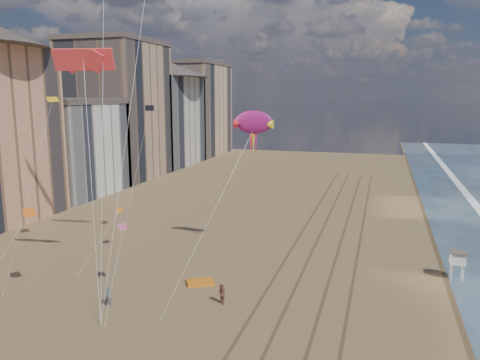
% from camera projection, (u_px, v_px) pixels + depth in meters
% --- Properties ---
extents(wet_sand, '(260.00, 260.00, 0.00)m').
position_uv_depth(wet_sand, '(476.00, 252.00, 52.91)').
color(wet_sand, '#42301E').
rests_on(wet_sand, ground).
extents(tracks, '(7.68, 120.00, 0.01)m').
position_uv_depth(tracks, '(318.00, 267.00, 48.24)').
color(tracks, brown).
rests_on(tracks, ground).
extents(buildings, '(34.72, 131.35, 29.00)m').
position_uv_depth(buildings, '(102.00, 115.00, 93.21)').
color(buildings, '#C6B284').
rests_on(buildings, ground).
extents(lifeguard_stand, '(1.54, 1.54, 2.78)m').
position_uv_depth(lifeguard_stand, '(458.00, 258.00, 44.71)').
color(lifeguard_stand, silver).
rests_on(lifeguard_stand, ground).
extents(grounded_kite, '(2.98, 2.63, 0.29)m').
position_uv_depth(grounded_kite, '(200.00, 282.00, 44.08)').
color(grounded_kite, orange).
rests_on(grounded_kite, ground).
extents(show_kite, '(4.28, 8.91, 21.95)m').
position_uv_depth(show_kite, '(254.00, 123.00, 49.30)').
color(show_kite, '#931663').
rests_on(show_kite, ground).
extents(kite_flyer_a, '(0.71, 0.61, 1.65)m').
position_uv_depth(kite_flyer_a, '(109.00, 296.00, 39.35)').
color(kite_flyer_a, slate).
rests_on(kite_flyer_a, ground).
extents(kite_flyer_b, '(1.09, 1.05, 1.77)m').
position_uv_depth(kite_flyer_b, '(221.00, 294.00, 39.64)').
color(kite_flyer_b, brown).
rests_on(kite_flyer_b, ground).
extents(small_kites, '(11.65, 16.82, 12.82)m').
position_uv_depth(small_kites, '(91.00, 156.00, 45.90)').
color(small_kites, '#E05D15').
rests_on(small_kites, ground).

